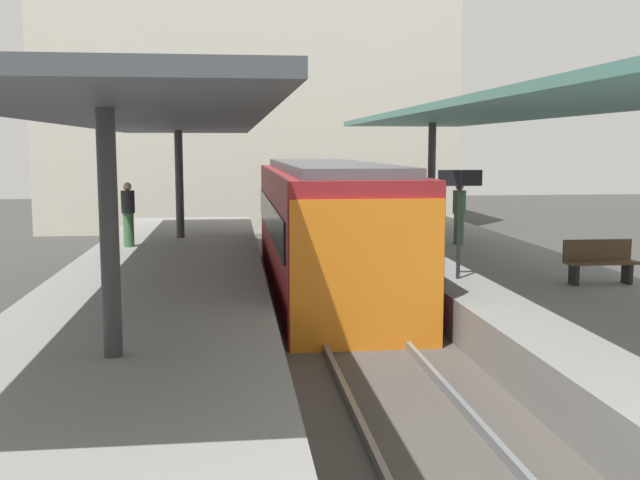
% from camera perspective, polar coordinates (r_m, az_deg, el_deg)
% --- Properties ---
extents(ground_plane, '(80.00, 80.00, 0.00)m').
position_cam_1_polar(ground_plane, '(15.01, 2.09, -6.96)').
color(ground_plane, '#383835').
extents(platform_left, '(4.40, 28.00, 1.00)m').
position_cam_1_polar(platform_left, '(14.80, -12.66, -5.34)').
color(platform_left, gray).
rests_on(platform_left, ground_plane).
extents(platform_right, '(4.40, 28.00, 1.00)m').
position_cam_1_polar(platform_right, '(15.92, 15.79, -4.56)').
color(platform_right, gray).
rests_on(platform_right, ground_plane).
extents(track_ballast, '(3.20, 28.00, 0.20)m').
position_cam_1_polar(track_ballast, '(14.98, 2.09, -6.59)').
color(track_ballast, '#4C4742').
rests_on(track_ballast, ground_plane).
extents(rail_near_side, '(0.08, 28.00, 0.14)m').
position_cam_1_polar(rail_near_side, '(14.85, -0.67, -6.03)').
color(rail_near_side, slate).
rests_on(rail_near_side, track_ballast).
extents(rail_far_side, '(0.08, 28.00, 0.14)m').
position_cam_1_polar(rail_far_side, '(15.07, 4.81, -5.87)').
color(rail_far_side, slate).
rests_on(rail_far_side, track_ballast).
extents(commuter_train, '(2.78, 11.22, 3.10)m').
position_cam_1_polar(commuter_train, '(17.98, 0.47, 1.00)').
color(commuter_train, maroon).
rests_on(commuter_train, track_ballast).
extents(canopy_left, '(4.18, 21.00, 3.30)m').
position_cam_1_polar(canopy_left, '(15.86, -12.51, 8.88)').
color(canopy_left, '#333335').
rests_on(canopy_left, platform_left).
extents(canopy_right, '(4.18, 21.00, 3.55)m').
position_cam_1_polar(canopy_right, '(16.92, 14.41, 9.53)').
color(canopy_right, '#333335').
rests_on(canopy_right, platform_right).
extents(platform_bench, '(1.40, 0.41, 0.86)m').
position_cam_1_polar(platform_bench, '(15.48, 20.74, -1.46)').
color(platform_bench, black).
rests_on(platform_bench, platform_right).
extents(platform_sign, '(0.90, 0.08, 2.21)m').
position_cam_1_polar(platform_sign, '(15.16, 10.72, 3.11)').
color(platform_sign, '#262628').
rests_on(platform_sign, platform_right).
extents(passenger_near_bench, '(0.36, 0.36, 1.70)m').
position_cam_1_polar(passenger_near_bench, '(20.66, 10.68, 2.12)').
color(passenger_near_bench, '#386B3D').
rests_on(passenger_near_bench, platform_right).
extents(passenger_mid_platform, '(0.36, 0.36, 1.73)m').
position_cam_1_polar(passenger_mid_platform, '(20.46, -14.57, 2.00)').
color(passenger_mid_platform, '#386B3D').
rests_on(passenger_mid_platform, platform_left).
extents(station_building_backdrop, '(18.00, 6.00, 11.00)m').
position_cam_1_polar(station_building_backdrop, '(34.44, -5.48, 10.21)').
color(station_building_backdrop, beige).
rests_on(station_building_backdrop, ground_plane).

